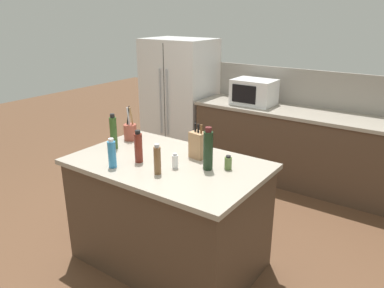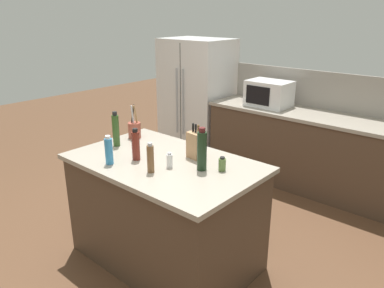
{
  "view_description": "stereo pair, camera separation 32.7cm",
  "coord_description": "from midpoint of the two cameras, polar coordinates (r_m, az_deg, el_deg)",
  "views": [
    {
      "loc": [
        1.77,
        -2.17,
        2.09
      ],
      "look_at": [
        0.0,
        0.35,
        0.99
      ],
      "focal_mm": 35.0,
      "sensor_mm": 36.0,
      "label": 1
    },
    {
      "loc": [
        2.03,
        -1.97,
        2.09
      ],
      "look_at": [
        0.0,
        0.35,
        0.99
      ],
      "focal_mm": 35.0,
      "sensor_mm": 36.0,
      "label": 2
    }
  ],
  "objects": [
    {
      "name": "ground_plane",
      "position": [
        3.5,
        -6.25,
        -17.14
      ],
      "size": [
        14.0,
        14.0,
        0.0
      ],
      "primitive_type": "plane",
      "color": "brown"
    },
    {
      "name": "back_counter_run",
      "position": [
        4.84,
        13.68,
        -0.49
      ],
      "size": [
        2.65,
        0.66,
        0.94
      ],
      "color": "#4C3828",
      "rests_on": "ground_plane"
    },
    {
      "name": "wall_backsplash",
      "position": [
        4.94,
        15.71,
        8.18
      ],
      "size": [
        2.61,
        0.03,
        0.46
      ],
      "primitive_type": "cube",
      "color": "gray",
      "rests_on": "back_counter_run"
    },
    {
      "name": "kitchen_island",
      "position": [
        3.24,
        -6.56,
        -10.43
      ],
      "size": [
        1.57,
        0.99,
        0.94
      ],
      "color": "#4C3828",
      "rests_on": "ground_plane"
    },
    {
      "name": "refrigerator",
      "position": [
        5.67,
        -3.58,
        7.06
      ],
      "size": [
        0.99,
        0.75,
        1.72
      ],
      "color": "white",
      "rests_on": "ground_plane"
    },
    {
      "name": "microwave",
      "position": [
        4.91,
        7.54,
        7.85
      ],
      "size": [
        0.53,
        0.39,
        0.32
      ],
      "color": "white",
      "rests_on": "back_counter_run"
    },
    {
      "name": "knife_block",
      "position": [
        3.06,
        -2.1,
        -0.16
      ],
      "size": [
        0.14,
        0.12,
        0.29
      ],
      "rotation": [
        0.0,
        0.0,
        -0.15
      ],
      "color": "#A87C54",
      "rests_on": "kitchen_island"
    },
    {
      "name": "utensil_crock",
      "position": [
        3.58,
        -12.0,
        1.85
      ],
      "size": [
        0.12,
        0.12,
        0.32
      ],
      "color": "brown",
      "rests_on": "kitchen_island"
    },
    {
      "name": "dish_soap_bottle",
      "position": [
        2.98,
        -15.2,
        -1.51
      ],
      "size": [
        0.06,
        0.06,
        0.24
      ],
      "color": "#3384BC",
      "rests_on": "kitchen_island"
    },
    {
      "name": "salt_shaker",
      "position": [
        2.89,
        -5.85,
        -2.71
      ],
      "size": [
        0.05,
        0.05,
        0.12
      ],
      "color": "silver",
      "rests_on": "kitchen_island"
    },
    {
      "name": "vinegar_bottle",
      "position": [
        3.03,
        -11.25,
        -0.53
      ],
      "size": [
        0.06,
        0.06,
        0.27
      ],
      "color": "maroon",
      "rests_on": "kitchen_island"
    },
    {
      "name": "spice_jar_oregano",
      "position": [
        2.86,
        2.28,
        -2.96
      ],
      "size": [
        0.06,
        0.06,
        0.11
      ],
      "color": "#567038",
      "rests_on": "kitchen_island"
    },
    {
      "name": "wine_bottle",
      "position": [
        2.82,
        -0.85,
        -0.95
      ],
      "size": [
        0.07,
        0.07,
        0.34
      ],
      "color": "black",
      "rests_on": "kitchen_island"
    },
    {
      "name": "olive_oil_bottle",
      "position": [
        3.36,
        -14.63,
        1.68
      ],
      "size": [
        0.06,
        0.06,
        0.32
      ],
      "color": "#2D4C1E",
      "rests_on": "kitchen_island"
    },
    {
      "name": "pepper_grinder",
      "position": [
        2.79,
        -8.67,
        -2.49
      ],
      "size": [
        0.05,
        0.05,
        0.23
      ],
      "color": "brown",
      "rests_on": "kitchen_island"
    }
  ]
}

